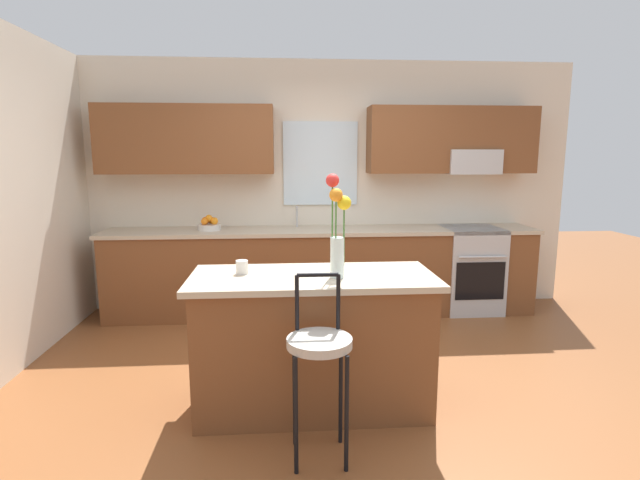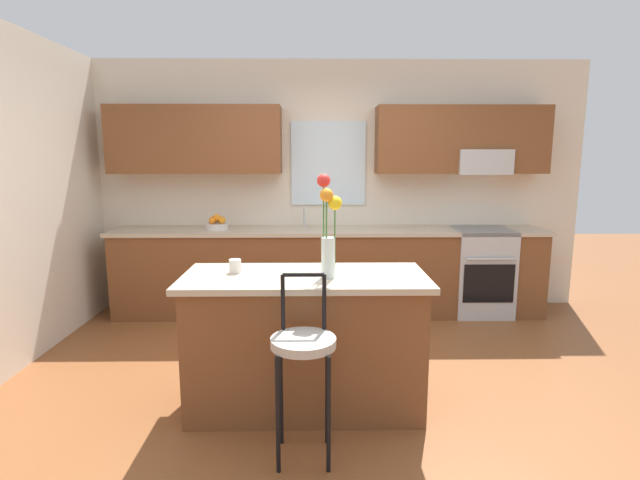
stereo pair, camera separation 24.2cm
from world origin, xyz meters
name	(u,v)px [view 1 (the left image)]	position (x,y,z in m)	size (l,w,h in m)	color
ground_plane	(340,383)	(0.00, 0.00, 0.00)	(14.00, 14.00, 0.00)	brown
back_wall_assembly	(323,172)	(0.03, 1.98, 1.51)	(5.60, 0.50, 2.70)	beige
counter_run	(322,271)	(0.00, 1.70, 0.47)	(4.56, 0.64, 0.92)	brown
sink_faucet	(297,214)	(-0.27, 1.84, 1.06)	(0.02, 0.13, 0.23)	#B7BABC
oven_range	(470,269)	(1.62, 1.68, 0.46)	(0.60, 0.64, 0.92)	#B7BABC
kitchen_island	(313,341)	(-0.22, -0.32, 0.46)	(1.60, 0.72, 0.92)	brown
bar_stool_near	(319,350)	(-0.22, -0.89, 0.64)	(0.36, 0.36, 1.04)	black
flower_vase	(337,227)	(-0.07, -0.39, 1.24)	(0.16, 0.14, 0.66)	silver
mug_ceramic	(242,267)	(-0.69, -0.25, 0.97)	(0.08, 0.08, 0.09)	silver
fruit_bowl_oranges	(209,225)	(-1.19, 1.70, 0.98)	(0.24, 0.24, 0.16)	silver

